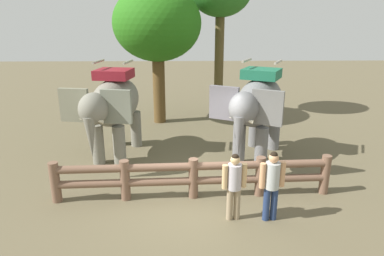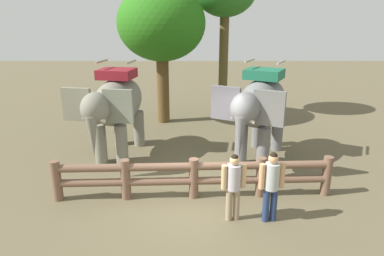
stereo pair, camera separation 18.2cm
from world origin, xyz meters
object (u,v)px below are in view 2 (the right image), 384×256
(log_fence, at_px, (192,175))
(tourist_man_in_blue, at_px, (232,183))
(elephant_near_left, at_px, (114,105))
(elephant_center, at_px, (258,106))
(tourist_woman_in_black, at_px, (270,182))
(tree_back_center, at_px, (160,25))

(log_fence, bearing_deg, tourist_man_in_blue, -49.68)
(elephant_near_left, bearing_deg, elephant_center, -3.01)
(log_fence, distance_m, tourist_woman_in_black, 2.04)
(elephant_near_left, xyz_separation_m, elephant_center, (4.55, -0.24, 0.02))
(tourist_man_in_blue, bearing_deg, tourist_woman_in_black, -3.08)
(tourist_woman_in_black, bearing_deg, tourist_man_in_blue, 176.92)
(tree_back_center, bearing_deg, elephant_center, -51.62)
(log_fence, xyz_separation_m, elephant_near_left, (-2.47, 2.77, 1.15))
(tourist_man_in_blue, xyz_separation_m, tree_back_center, (-2.17, 7.82, 3.22))
(elephant_near_left, xyz_separation_m, tourist_man_in_blue, (3.34, -3.80, -0.83))
(tourist_woman_in_black, xyz_separation_m, tree_back_center, (-3.00, 7.87, 3.18))
(log_fence, xyz_separation_m, tourist_man_in_blue, (0.88, -1.03, 0.32))
(elephant_near_left, xyz_separation_m, tourist_woman_in_black, (4.17, -3.84, -0.80))
(log_fence, xyz_separation_m, tourist_woman_in_black, (1.70, -1.08, 0.35))
(elephant_center, bearing_deg, tree_back_center, 128.38)
(elephant_center, height_order, tourist_woman_in_black, elephant_center)
(log_fence, bearing_deg, tourist_woman_in_black, -32.34)
(elephant_center, relative_size, tourist_woman_in_black, 2.24)
(log_fence, xyz_separation_m, tree_back_center, (-1.30, 6.79, 3.53))
(elephant_center, bearing_deg, elephant_near_left, 176.99)
(elephant_center, height_order, tourist_man_in_blue, elephant_center)
(elephant_center, distance_m, tourist_man_in_blue, 3.85)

